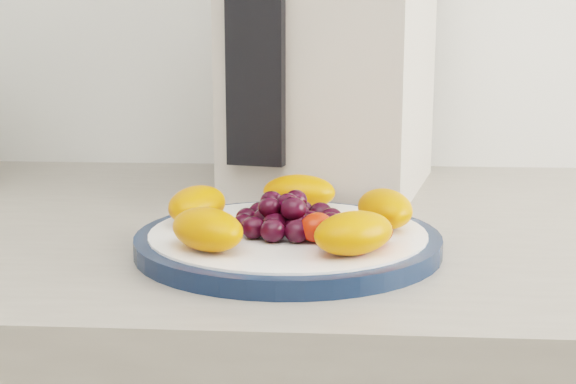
{
  "coord_description": "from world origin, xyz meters",
  "views": [
    {
      "loc": [
        0.16,
        0.44,
        1.08
      ],
      "look_at": [
        0.12,
        1.08,
        0.95
      ],
      "focal_mm": 50.0,
      "sensor_mm": 36.0,
      "label": 1
    }
  ],
  "objects": [
    {
      "name": "appliance_body",
      "position": [
        0.15,
        1.35,
        1.07
      ],
      "size": [
        0.24,
        0.3,
        0.33
      ],
      "primitive_type": "cube",
      "rotation": [
        0.0,
        0.0,
        -0.22
      ],
      "color": "beige",
      "rests_on": "counter"
    },
    {
      "name": "plate_face",
      "position": [
        0.12,
        1.08,
        0.91
      ],
      "size": [
        0.23,
        0.23,
        0.02
      ],
      "primitive_type": "cylinder",
      "color": "white",
      "rests_on": "counter"
    },
    {
      "name": "appliance_panel",
      "position": [
        0.07,
        1.22,
        1.07
      ],
      "size": [
        0.06,
        0.03,
        0.25
      ],
      "primitive_type": "cube",
      "rotation": [
        0.0,
        0.0,
        -0.22
      ],
      "color": "black",
      "rests_on": "appliance_body"
    },
    {
      "name": "fruit_plate",
      "position": [
        0.12,
        1.08,
        0.93
      ],
      "size": [
        0.22,
        0.21,
        0.03
      ],
      "color": "#D25705",
      "rests_on": "plate_face"
    },
    {
      "name": "plate_rim",
      "position": [
        0.12,
        1.08,
        0.91
      ],
      "size": [
        0.25,
        0.25,
        0.01
      ],
      "primitive_type": "cylinder",
      "color": "#0F1D36",
      "rests_on": "counter"
    }
  ]
}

